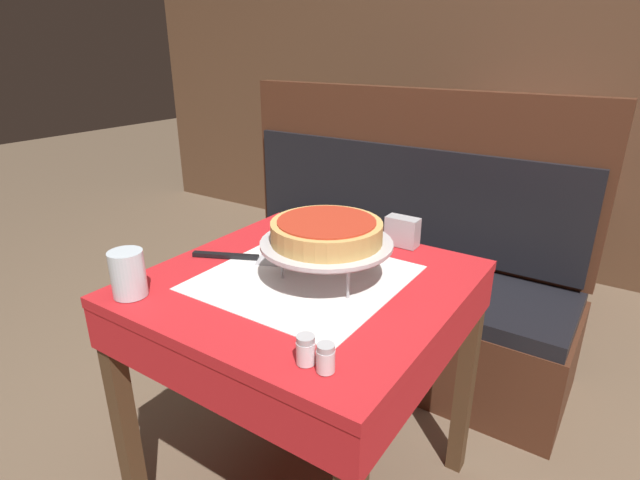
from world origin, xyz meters
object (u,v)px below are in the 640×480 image
(dining_table_front, at_px, (305,309))
(pizza_pan_stand, at_px, (326,245))
(water_glass_near, at_px, (128,274))
(condiment_caddy, at_px, (522,158))
(booth_bench, at_px, (383,284))
(pizza_server, at_px, (245,257))
(deep_dish_pizza, at_px, (327,231))
(pepper_shaker, at_px, (326,358))
(salt_shaker, at_px, (306,350))
(napkin_holder, at_px, (402,231))
(dining_table_rear, at_px, (507,181))

(dining_table_front, bearing_deg, pizza_pan_stand, 21.42)
(water_glass_near, relative_size, condiment_caddy, 0.64)
(booth_bench, height_order, condiment_caddy, booth_bench)
(pizza_pan_stand, xyz_separation_m, pizza_server, (-0.27, -0.02, -0.09))
(dining_table_front, bearing_deg, deep_dish_pizza, 21.42)
(booth_bench, relative_size, water_glass_near, 13.90)
(pizza_server, distance_m, pepper_shaker, 0.58)
(pizza_server, bearing_deg, salt_shaker, -35.57)
(condiment_caddy, bearing_deg, salt_shaker, -88.36)
(napkin_holder, bearing_deg, dining_table_rear, 91.30)
(pizza_server, bearing_deg, condiment_caddy, 77.08)
(condiment_caddy, bearing_deg, dining_table_rear, 129.05)
(dining_table_rear, height_order, salt_shaker, salt_shaker)
(dining_table_rear, height_order, booth_bench, booth_bench)
(pepper_shaker, distance_m, condiment_caddy, 1.98)
(pizza_pan_stand, height_order, napkin_holder, pizza_pan_stand)
(pizza_server, relative_size, condiment_caddy, 1.56)
(deep_dish_pizza, bearing_deg, condiment_caddy, 86.12)
(booth_bench, height_order, pizza_server, booth_bench)
(napkin_holder, bearing_deg, condiment_caddy, 87.86)
(pizza_server, xyz_separation_m, water_glass_near, (-0.08, -0.32, 0.05))
(salt_shaker, relative_size, condiment_caddy, 0.33)
(napkin_holder, bearing_deg, salt_shaker, -80.92)
(water_glass_near, bearing_deg, napkin_holder, 58.19)
(dining_table_front, relative_size, dining_table_rear, 1.05)
(dining_table_front, distance_m, pepper_shaker, 0.43)
(booth_bench, relative_size, salt_shaker, 26.86)
(pizza_pan_stand, distance_m, condiment_caddy, 1.65)
(dining_table_front, xyz_separation_m, water_glass_near, (-0.30, -0.32, 0.16))
(booth_bench, distance_m, pizza_server, 0.97)
(dining_table_rear, relative_size, pizza_server, 2.64)
(pizza_pan_stand, relative_size, condiment_caddy, 1.87)
(water_glass_near, xyz_separation_m, pepper_shaker, (0.57, 0.01, -0.03))
(pizza_pan_stand, relative_size, napkin_holder, 3.43)
(deep_dish_pizza, bearing_deg, salt_shaker, -63.10)
(dining_table_rear, distance_m, pizza_pan_stand, 1.76)
(booth_bench, height_order, deep_dish_pizza, booth_bench)
(pepper_shaker, bearing_deg, pizza_pan_stand, 122.87)
(napkin_holder, bearing_deg, pizza_server, -133.68)
(dining_table_front, relative_size, pizza_pan_stand, 2.31)
(dining_table_rear, xyz_separation_m, pepper_shaker, (0.18, -2.08, 0.15))
(pepper_shaker, height_order, napkin_holder, napkin_holder)
(pizza_pan_stand, relative_size, salt_shaker, 5.68)
(booth_bench, distance_m, pepper_shaker, 1.34)
(dining_table_rear, height_order, condiment_caddy, condiment_caddy)
(napkin_holder, height_order, condiment_caddy, condiment_caddy)
(pizza_pan_stand, xyz_separation_m, deep_dish_pizza, (0.00, 0.00, 0.04))
(pizza_pan_stand, bearing_deg, condiment_caddy, 86.12)
(salt_shaker, bearing_deg, water_glass_near, -178.80)
(deep_dish_pizza, xyz_separation_m, pepper_shaker, (0.21, -0.33, -0.11))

